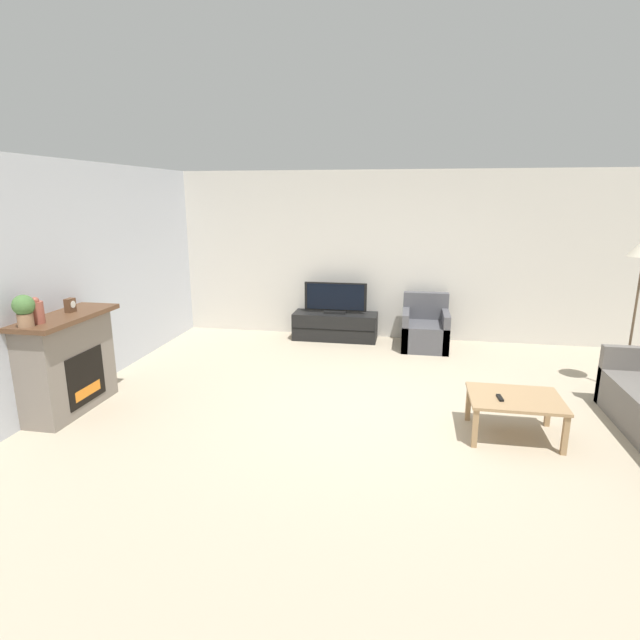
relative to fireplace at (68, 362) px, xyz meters
The scene contains 12 objects.
ground_plane 3.43m from the fireplace, ahead, with size 24.00×24.00×0.00m, color tan.
wall_back 4.97m from the fireplace, 47.15° to the left, with size 12.00×0.06×2.70m.
wall_left 1.01m from the fireplace, 111.89° to the left, with size 0.06×12.00×2.70m.
fireplace is the anchor object (origin of this frame).
mantel_vase_left 0.75m from the fireplace, 87.39° to the right, with size 0.14×0.14×0.26m.
mantel_clock 0.62m from the fireplace, 81.87° to the left, with size 0.08×0.11×0.15m.
potted_plant 0.88m from the fireplace, 88.16° to the right, with size 0.20×0.20×0.31m.
tv_stand 4.10m from the fireplace, 53.58° to the left, with size 1.36×0.49×0.44m.
tv 4.09m from the fireplace, 53.56° to the left, with size 1.01×0.18×0.50m.
armchair 4.95m from the fireplace, 38.52° to the left, with size 0.70×0.76×0.82m.
coffee_table 4.67m from the fireplace, ahead, with size 0.87×0.68×0.41m.
remote 4.51m from the fireplace, ahead, with size 0.05×0.15×0.02m.
Camera 1 is at (0.27, -5.12, 2.30)m, focal length 28.00 mm.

